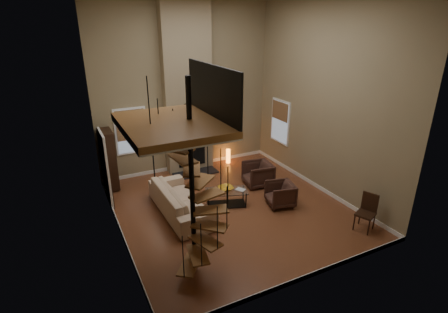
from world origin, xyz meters
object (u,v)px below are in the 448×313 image
floor_lamp (152,148)px  side_chair (367,210)px  armchair_near (260,174)px  accent_lamp (228,156)px  sofa (180,200)px  armchair_far (283,194)px  hutch (108,159)px  coffee_table (226,196)px

floor_lamp → side_chair: floor_lamp is taller
armchair_near → accent_lamp: (-0.10, 2.03, -0.10)m
sofa → armchair_near: (2.87, 0.54, -0.04)m
armchair_near → floor_lamp: size_ratio=0.50×
armchair_near → armchair_far: armchair_near is taller
hutch → accent_lamp: 4.24m
coffee_table → floor_lamp: bearing=131.4°
armchair_near → coffee_table: (-1.56, -0.72, -0.07)m
armchair_near → side_chair: (1.03, -3.32, 0.17)m
floor_lamp → armchair_far: bearing=-39.8°
armchair_near → accent_lamp: bearing=-168.5°
floor_lamp → coffee_table: bearing=-48.6°
floor_lamp → accent_lamp: (3.01, 0.99, -1.16)m
armchair_near → accent_lamp: 2.04m
side_chair → armchair_near: bearing=107.2°
hutch → sofa: bearing=-59.6°
armchair_far → accent_lamp: armchair_far is taller
accent_lamp → armchair_near: bearing=-87.2°
armchair_near → side_chair: side_chair is taller
sofa → side_chair: size_ratio=2.77×
armchair_near → coffee_table: armchair_near is taller
coffee_table → accent_lamp: bearing=62.0°
sofa → coffee_table: 1.33m
hutch → floor_lamp: size_ratio=1.06×
sofa → floor_lamp: floor_lamp is taller
accent_lamp → hutch: bearing=-177.7°
sofa → floor_lamp: 1.89m
armchair_far → floor_lamp: floor_lamp is taller
armchair_near → accent_lamp: size_ratio=1.57×
hutch → floor_lamp: 1.51m
sofa → armchair_far: sofa is taller
hutch → coffee_table: size_ratio=1.41×
coffee_table → side_chair: side_chair is taller
coffee_table → side_chair: size_ratio=1.39×
armchair_near → floor_lamp: 3.45m
sofa → side_chair: bearing=-126.9°
floor_lamp → side_chair: 6.08m
accent_lamp → coffee_table: bearing=-118.0°
armchair_far → floor_lamp: 3.99m
hutch → armchair_near: bearing=-23.5°
hutch → sofa: (1.41, -2.40, -0.55)m
floor_lamp → accent_lamp: 3.38m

